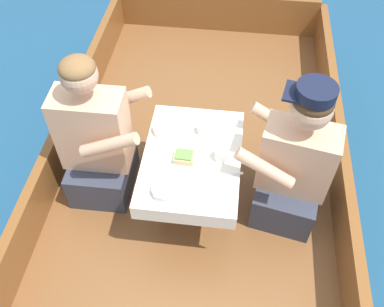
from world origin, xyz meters
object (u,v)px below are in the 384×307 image
person_starboard (294,166)px  sandwich (184,157)px  coffee_cup_starboard (204,128)px  coffee_cup_port (222,154)px  person_port (97,142)px

person_starboard → sandwich: bearing=17.3°
sandwich → coffee_cup_starboard: 0.25m
coffee_cup_port → person_starboard: bearing=3.4°
coffee_cup_port → coffee_cup_starboard: 0.23m
coffee_cup_starboard → coffee_cup_port: bearing=-58.1°
person_starboard → coffee_cup_starboard: 0.56m
coffee_cup_starboard → person_port: bearing=-168.1°
person_starboard → sandwich: size_ratio=8.82×
person_port → coffee_cup_port: (0.74, -0.06, 0.07)m
person_port → person_starboard: person_port is taller
coffee_cup_starboard → sandwich: bearing=-109.9°
sandwich → person_port: bearing=169.0°
person_port → person_starboard: size_ratio=1.02×
person_port → person_starboard: bearing=-2.5°
person_port → sandwich: size_ratio=8.98×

